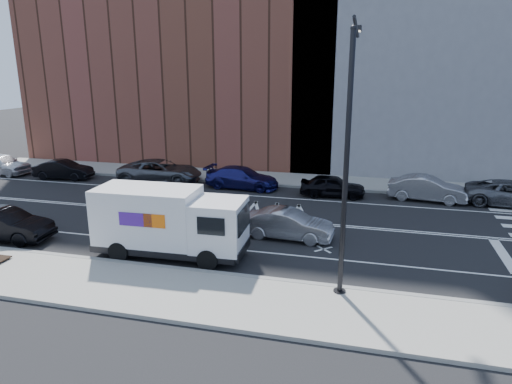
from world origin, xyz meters
The scene contains 17 objects.
ground centered at (0.00, 0.00, 0.00)m, with size 120.00×120.00×0.00m, color black.
sidewalk_near centered at (0.00, -8.80, 0.07)m, with size 44.00×3.60×0.15m, color gray.
sidewalk_far centered at (0.00, 8.80, 0.07)m, with size 44.00×3.60×0.15m, color gray.
curb_near centered at (0.00, -7.00, 0.08)m, with size 44.00×0.25×0.17m, color gray.
curb_far centered at (0.00, 7.00, 0.08)m, with size 44.00×0.25×0.17m, color gray.
road_markings centered at (0.00, 0.00, 0.00)m, with size 40.00×8.60×0.01m, color white, non-canonical shape.
bldg_brick centered at (-8.00, 15.60, 11.00)m, with size 26.00×10.00×22.00m, color brown.
streetlight centered at (7.00, -6.91, 5.08)m, with size 0.44×4.02×9.34m.
fedex_van centered at (-0.30, -5.60, 1.55)m, with size 6.52×2.47×2.95m.
far_parked_a centered at (-19.05, 5.52, 0.78)m, with size 1.85×4.59×1.56m, color silver.
far_parked_b centered at (-13.59, 5.32, 0.68)m, with size 1.43×4.10×1.35m, color black.
far_parked_c centered at (-6.37, 6.09, 0.80)m, with size 2.64×5.72×1.59m, color #4F5157.
far_parked_d centered at (-0.42, 5.98, 0.71)m, with size 2.00×4.91×1.43m, color navy.
far_parked_e centered at (5.60, 5.43, 0.68)m, with size 1.60×3.99×1.36m, color black.
far_parked_f centered at (11.20, 5.92, 0.75)m, with size 1.58×4.53×1.49m, color #9C9BA0.
driving_sedan centered at (4.22, -2.34, 0.69)m, with size 1.47×4.20×1.38m, color #9B9BA0.
near_parked_rear_a centered at (-8.55, -5.80, 0.74)m, with size 1.56×4.47×1.47m, color black.
Camera 1 is at (7.73, -22.29, 7.83)m, focal length 32.00 mm.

